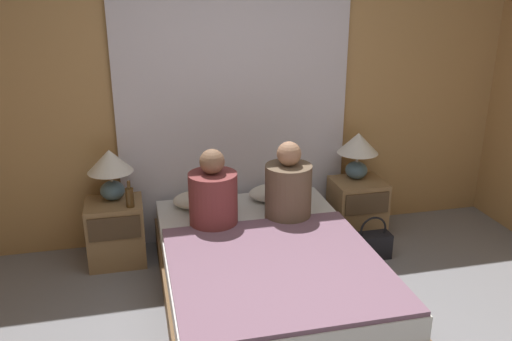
{
  "coord_description": "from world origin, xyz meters",
  "views": [
    {
      "loc": [
        -0.82,
        -2.25,
        2.14
      ],
      "look_at": [
        0.0,
        1.22,
        0.85
      ],
      "focal_mm": 38.0,
      "sensor_mm": 36.0,
      "label": 1
    }
  ],
  "objects_px": {
    "pillow_right": "(279,192)",
    "handbag_on_floor": "(372,244)",
    "bed": "(266,274)",
    "nightstand_left": "(116,232)",
    "pillow_left": "(204,199)",
    "nightstand_right": "(357,208)",
    "lamp_right": "(358,148)",
    "lamp_left": "(110,167)",
    "beer_bottle_on_left_stand": "(130,197)",
    "person_left_in_bed": "(213,196)",
    "person_right_in_bed": "(288,188)"
  },
  "relations": [
    {
      "from": "pillow_right",
      "to": "handbag_on_floor",
      "type": "height_order",
      "value": "pillow_right"
    },
    {
      "from": "handbag_on_floor",
      "to": "pillow_right",
      "type": "bearing_deg",
      "value": 147.91
    },
    {
      "from": "bed",
      "to": "nightstand_left",
      "type": "xyz_separation_m",
      "value": [
        -1.01,
        0.79,
        0.05
      ]
    },
    {
      "from": "bed",
      "to": "pillow_left",
      "type": "xyz_separation_m",
      "value": [
        -0.31,
        0.8,
        0.26
      ]
    },
    {
      "from": "nightstand_right",
      "to": "lamp_right",
      "type": "bearing_deg",
      "value": 90.0
    },
    {
      "from": "lamp_left",
      "to": "pillow_right",
      "type": "height_order",
      "value": "lamp_left"
    },
    {
      "from": "beer_bottle_on_left_stand",
      "to": "handbag_on_floor",
      "type": "xyz_separation_m",
      "value": [
        1.86,
        -0.3,
        -0.47
      ]
    },
    {
      "from": "bed",
      "to": "person_left_in_bed",
      "type": "xyz_separation_m",
      "value": [
        -0.29,
        0.42,
        0.44
      ]
    },
    {
      "from": "bed",
      "to": "person_left_in_bed",
      "type": "distance_m",
      "value": 0.67
    },
    {
      "from": "pillow_right",
      "to": "person_left_in_bed",
      "type": "distance_m",
      "value": 0.73
    },
    {
      "from": "handbag_on_floor",
      "to": "person_left_in_bed",
      "type": "bearing_deg",
      "value": 178.06
    },
    {
      "from": "bed",
      "to": "lamp_left",
      "type": "height_order",
      "value": "lamp_left"
    },
    {
      "from": "nightstand_right",
      "to": "pillow_left",
      "type": "distance_m",
      "value": 1.34
    },
    {
      "from": "person_right_in_bed",
      "to": "beer_bottle_on_left_stand",
      "type": "xyz_separation_m",
      "value": [
        -1.16,
        0.26,
        -0.06
      ]
    },
    {
      "from": "lamp_right",
      "to": "pillow_right",
      "type": "xyz_separation_m",
      "value": [
        -0.7,
        -0.06,
        -0.31
      ]
    },
    {
      "from": "bed",
      "to": "pillow_left",
      "type": "distance_m",
      "value": 0.89
    },
    {
      "from": "lamp_right",
      "to": "beer_bottle_on_left_stand",
      "type": "xyz_separation_m",
      "value": [
        -1.89,
        -0.17,
        -0.19
      ]
    },
    {
      "from": "lamp_right",
      "to": "person_right_in_bed",
      "type": "distance_m",
      "value": 0.86
    },
    {
      "from": "lamp_left",
      "to": "pillow_left",
      "type": "relative_size",
      "value": 0.81
    },
    {
      "from": "lamp_right",
      "to": "handbag_on_floor",
      "type": "distance_m",
      "value": 0.81
    },
    {
      "from": "person_left_in_bed",
      "to": "lamp_left",
      "type": "bearing_deg",
      "value": 149.08
    },
    {
      "from": "lamp_right",
      "to": "beer_bottle_on_left_stand",
      "type": "relative_size",
      "value": 1.94
    },
    {
      "from": "nightstand_right",
      "to": "lamp_left",
      "type": "bearing_deg",
      "value": 178.14
    },
    {
      "from": "bed",
      "to": "nightstand_right",
      "type": "bearing_deg",
      "value": 37.87
    },
    {
      "from": "nightstand_left",
      "to": "pillow_right",
      "type": "xyz_separation_m",
      "value": [
        1.32,
        0.01,
        0.21
      ]
    },
    {
      "from": "nightstand_right",
      "to": "lamp_left",
      "type": "distance_m",
      "value": 2.09
    },
    {
      "from": "person_right_in_bed",
      "to": "lamp_left",
      "type": "bearing_deg",
      "value": 161.5
    },
    {
      "from": "lamp_left",
      "to": "person_right_in_bed",
      "type": "xyz_separation_m",
      "value": [
        1.29,
        -0.43,
        -0.13
      ]
    },
    {
      "from": "person_right_in_bed",
      "to": "handbag_on_floor",
      "type": "xyz_separation_m",
      "value": [
        0.7,
        -0.04,
        -0.53
      ]
    },
    {
      "from": "pillow_right",
      "to": "beer_bottle_on_left_stand",
      "type": "height_order",
      "value": "beer_bottle_on_left_stand"
    },
    {
      "from": "nightstand_left",
      "to": "handbag_on_floor",
      "type": "relative_size",
      "value": 1.41
    },
    {
      "from": "lamp_left",
      "to": "person_right_in_bed",
      "type": "bearing_deg",
      "value": -18.5
    },
    {
      "from": "lamp_left",
      "to": "lamp_right",
      "type": "relative_size",
      "value": 1.0
    },
    {
      "from": "nightstand_left",
      "to": "beer_bottle_on_left_stand",
      "type": "bearing_deg",
      "value": -40.48
    },
    {
      "from": "person_left_in_bed",
      "to": "beer_bottle_on_left_stand",
      "type": "distance_m",
      "value": 0.65
    },
    {
      "from": "person_left_in_bed",
      "to": "nightstand_left",
      "type": "bearing_deg",
      "value": 153.09
    },
    {
      "from": "bed",
      "to": "lamp_right",
      "type": "bearing_deg",
      "value": 40.12
    },
    {
      "from": "lamp_left",
      "to": "pillow_left",
      "type": "distance_m",
      "value": 0.77
    },
    {
      "from": "person_left_in_bed",
      "to": "pillow_right",
      "type": "bearing_deg",
      "value": 31.94
    },
    {
      "from": "nightstand_right",
      "to": "beer_bottle_on_left_stand",
      "type": "distance_m",
      "value": 1.92
    },
    {
      "from": "pillow_right",
      "to": "handbag_on_floor",
      "type": "relative_size",
      "value": 1.39
    },
    {
      "from": "beer_bottle_on_left_stand",
      "to": "nightstand_left",
      "type": "bearing_deg",
      "value": 139.52
    },
    {
      "from": "nightstand_left",
      "to": "pillow_left",
      "type": "xyz_separation_m",
      "value": [
        0.7,
        0.01,
        0.21
      ]
    },
    {
      "from": "nightstand_right",
      "to": "lamp_right",
      "type": "height_order",
      "value": "lamp_right"
    },
    {
      "from": "nightstand_right",
      "to": "pillow_left",
      "type": "bearing_deg",
      "value": 179.58
    },
    {
      "from": "lamp_right",
      "to": "handbag_on_floor",
      "type": "bearing_deg",
      "value": -94.3
    },
    {
      "from": "bed",
      "to": "beer_bottle_on_left_stand",
      "type": "xyz_separation_m",
      "value": [
        -0.88,
        0.68,
        0.39
      ]
    },
    {
      "from": "nightstand_left",
      "to": "lamp_right",
      "type": "relative_size",
      "value": 1.25
    },
    {
      "from": "pillow_right",
      "to": "beer_bottle_on_left_stand",
      "type": "distance_m",
      "value": 1.2
    },
    {
      "from": "bed",
      "to": "pillow_right",
      "type": "distance_m",
      "value": 0.89
    }
  ]
}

